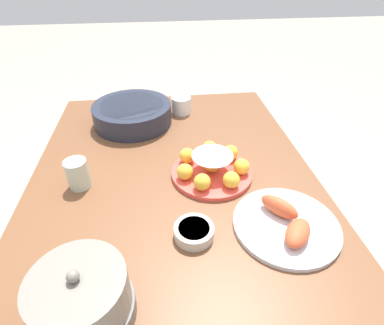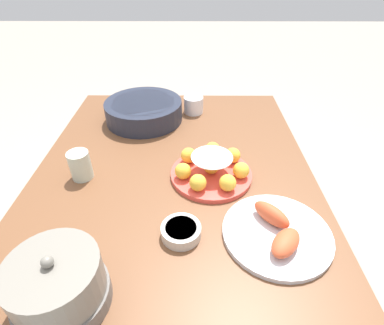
{
  "view_description": "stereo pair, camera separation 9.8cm",
  "coord_description": "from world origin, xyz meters",
  "px_view_note": "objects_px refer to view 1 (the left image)",
  "views": [
    {
      "loc": [
        -0.8,
        0.03,
        1.34
      ],
      "look_at": [
        -0.02,
        -0.06,
        0.76
      ],
      "focal_mm": 28.0,
      "sensor_mm": 36.0,
      "label": 1
    },
    {
      "loc": [
        -0.81,
        -0.07,
        1.34
      ],
      "look_at": [
        -0.02,
        -0.06,
        0.76
      ],
      "focal_mm": 28.0,
      "sensor_mm": 36.0,
      "label": 2
    }
  ],
  "objects_px": {
    "cake_plate": "(212,167)",
    "warming_pot": "(82,299)",
    "serving_bowl": "(132,113)",
    "cup_far": "(78,174)",
    "sauce_bowl": "(194,231)",
    "seafood_platter": "(286,223)",
    "cup_near": "(181,105)",
    "dining_table": "(174,191)"
  },
  "relations": [
    {
      "from": "cake_plate",
      "to": "warming_pot",
      "type": "bearing_deg",
      "value": 142.3
    },
    {
      "from": "serving_bowl",
      "to": "cup_far",
      "type": "xyz_separation_m",
      "value": [
        -0.39,
        0.15,
        0.0
      ]
    },
    {
      "from": "sauce_bowl",
      "to": "seafood_platter",
      "type": "distance_m",
      "value": 0.25
    },
    {
      "from": "serving_bowl",
      "to": "seafood_platter",
      "type": "xyz_separation_m",
      "value": [
        -0.64,
        -0.43,
        -0.03
      ]
    },
    {
      "from": "sauce_bowl",
      "to": "cup_far",
      "type": "xyz_separation_m",
      "value": [
        0.24,
        0.33,
        0.03
      ]
    },
    {
      "from": "serving_bowl",
      "to": "warming_pot",
      "type": "xyz_separation_m",
      "value": [
        -0.82,
        0.06,
        0.02
      ]
    },
    {
      "from": "cup_near",
      "to": "dining_table",
      "type": "bearing_deg",
      "value": 170.87
    },
    {
      "from": "dining_table",
      "to": "warming_pot",
      "type": "bearing_deg",
      "value": 156.4
    },
    {
      "from": "sauce_bowl",
      "to": "warming_pot",
      "type": "bearing_deg",
      "value": 126.85
    },
    {
      "from": "sauce_bowl",
      "to": "cup_far",
      "type": "relative_size",
      "value": 1.11
    },
    {
      "from": "sauce_bowl",
      "to": "cup_near",
      "type": "distance_m",
      "value": 0.71
    },
    {
      "from": "sauce_bowl",
      "to": "dining_table",
      "type": "bearing_deg",
      "value": 7.06
    },
    {
      "from": "cake_plate",
      "to": "cup_near",
      "type": "height_order",
      "value": "cake_plate"
    },
    {
      "from": "cup_near",
      "to": "seafood_platter",
      "type": "bearing_deg",
      "value": -162.9
    },
    {
      "from": "warming_pot",
      "to": "cake_plate",
      "type": "bearing_deg",
      "value": -37.7
    },
    {
      "from": "dining_table",
      "to": "seafood_platter",
      "type": "relative_size",
      "value": 4.24
    },
    {
      "from": "seafood_platter",
      "to": "cup_far",
      "type": "relative_size",
      "value": 3.0
    },
    {
      "from": "cake_plate",
      "to": "cup_near",
      "type": "bearing_deg",
      "value": 7.3
    },
    {
      "from": "cake_plate",
      "to": "cup_far",
      "type": "xyz_separation_m",
      "value": [
        -0.01,
        0.42,
        0.02
      ]
    },
    {
      "from": "cake_plate",
      "to": "seafood_platter",
      "type": "xyz_separation_m",
      "value": [
        -0.25,
        -0.16,
        -0.02
      ]
    },
    {
      "from": "cup_near",
      "to": "warming_pot",
      "type": "bearing_deg",
      "value": 162.94
    },
    {
      "from": "seafood_platter",
      "to": "cup_near",
      "type": "distance_m",
      "value": 0.74
    },
    {
      "from": "seafood_platter",
      "to": "dining_table",
      "type": "bearing_deg",
      "value": 44.55
    },
    {
      "from": "cake_plate",
      "to": "seafood_platter",
      "type": "height_order",
      "value": "cake_plate"
    },
    {
      "from": "dining_table",
      "to": "serving_bowl",
      "type": "bearing_deg",
      "value": 22.6
    },
    {
      "from": "sauce_bowl",
      "to": "serving_bowl",
      "type": "bearing_deg",
      "value": 15.8
    },
    {
      "from": "cup_far",
      "to": "warming_pot",
      "type": "xyz_separation_m",
      "value": [
        -0.42,
        -0.09,
        0.02
      ]
    },
    {
      "from": "dining_table",
      "to": "cake_plate",
      "type": "bearing_deg",
      "value": -108.09
    },
    {
      "from": "serving_bowl",
      "to": "sauce_bowl",
      "type": "relative_size",
      "value": 3.09
    },
    {
      "from": "dining_table",
      "to": "cup_far",
      "type": "bearing_deg",
      "value": 99.09
    },
    {
      "from": "serving_bowl",
      "to": "seafood_platter",
      "type": "height_order",
      "value": "serving_bowl"
    },
    {
      "from": "serving_bowl",
      "to": "cup_far",
      "type": "bearing_deg",
      "value": 159.09
    },
    {
      "from": "warming_pot",
      "to": "sauce_bowl",
      "type": "bearing_deg",
      "value": -53.15
    },
    {
      "from": "seafood_platter",
      "to": "warming_pot",
      "type": "distance_m",
      "value": 0.52
    },
    {
      "from": "cup_near",
      "to": "cup_far",
      "type": "relative_size",
      "value": 0.9
    },
    {
      "from": "dining_table",
      "to": "cup_near",
      "type": "bearing_deg",
      "value": -9.13
    },
    {
      "from": "seafood_platter",
      "to": "cup_far",
      "type": "bearing_deg",
      "value": 67.27
    },
    {
      "from": "cake_plate",
      "to": "cup_near",
      "type": "distance_m",
      "value": 0.46
    },
    {
      "from": "dining_table",
      "to": "cup_near",
      "type": "relative_size",
      "value": 14.13
    },
    {
      "from": "cup_far",
      "to": "dining_table",
      "type": "bearing_deg",
      "value": -80.91
    },
    {
      "from": "cup_far",
      "to": "seafood_platter",
      "type": "bearing_deg",
      "value": -112.73
    },
    {
      "from": "cake_plate",
      "to": "cup_far",
      "type": "bearing_deg",
      "value": 90.79
    }
  ]
}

